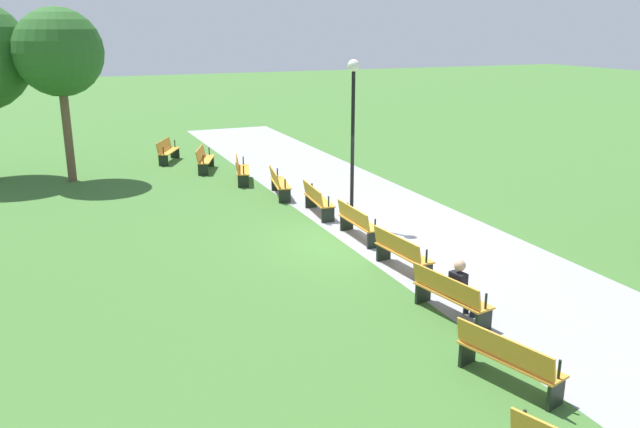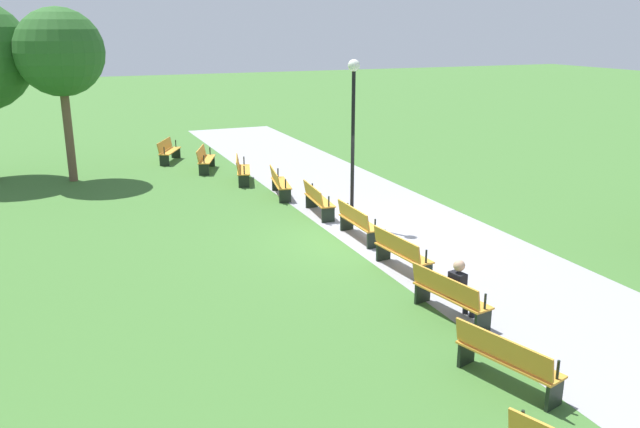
{
  "view_description": "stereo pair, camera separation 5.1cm",
  "coord_description": "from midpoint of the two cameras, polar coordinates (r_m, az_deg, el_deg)",
  "views": [
    {
      "loc": [
        14.25,
        -7.13,
        5.35
      ],
      "look_at": [
        0.0,
        -1.12,
        0.8
      ],
      "focal_mm": 36.12,
      "sensor_mm": 36.0,
      "label": 1
    },
    {
      "loc": [
        14.27,
        -7.08,
        5.35
      ],
      "look_at": [
        0.0,
        -1.12,
        0.8
      ],
      "focal_mm": 36.12,
      "sensor_mm": 36.0,
      "label": 2
    }
  ],
  "objects": [
    {
      "name": "bench_8",
      "position": [
        10.43,
        16.14,
        -12.19
      ],
      "size": [
        1.79,
        0.93,
        0.89
      ],
      "rotation": [
        0.0,
        0.0,
        0.28
      ],
      "color": "orange",
      "rests_on": "ground"
    },
    {
      "name": "bench_1",
      "position": [
        24.91,
        -10.29,
        4.84
      ],
      "size": [
        1.78,
        1.07,
        0.89
      ],
      "rotation": [
        0.0,
        0.0,
        -0.37
      ],
      "color": "orange",
      "rests_on": "ground"
    },
    {
      "name": "tree_2",
      "position": [
        24.1,
        -22.2,
        13.07
      ],
      "size": [
        2.98,
        2.98,
        5.96
      ],
      "color": "brown",
      "rests_on": "ground"
    },
    {
      "name": "bench_0",
      "position": [
        26.89,
        -13.43,
        5.5
      ],
      "size": [
        1.75,
        1.19,
        0.89
      ],
      "rotation": [
        0.0,
        0.0,
        -0.46
      ],
      "color": "orange",
      "rests_on": "ground"
    },
    {
      "name": "path_paving",
      "position": [
        17.57,
        8.3,
        -1.5
      ],
      "size": [
        38.94,
        4.35,
        0.01
      ],
      "primitive_type": "cube",
      "color": "#939399",
      "rests_on": "ground"
    },
    {
      "name": "bench_2",
      "position": [
        22.88,
        -7.08,
        3.96
      ],
      "size": [
        1.79,
        0.93,
        0.89
      ],
      "rotation": [
        0.0,
        0.0,
        -0.28
      ],
      "color": "orange",
      "rests_on": "ground"
    },
    {
      "name": "person_seated",
      "position": [
        12.39,
        12.29,
        -6.36
      ],
      "size": [
        0.39,
        0.56,
        1.2
      ],
      "rotation": [
        0.0,
        0.0,
        0.19
      ],
      "color": "black",
      "rests_on": "ground"
    },
    {
      "name": "bench_6",
      "position": [
        14.53,
        7.1,
        -3.35
      ],
      "size": [
        1.76,
        0.63,
        0.89
      ],
      "rotation": [
        0.0,
        0.0,
        0.09
      ],
      "color": "orange",
      "rests_on": "ground"
    },
    {
      "name": "lamp_post",
      "position": [
        17.33,
        2.86,
        8.85
      ],
      "size": [
        0.32,
        0.32,
        4.5
      ],
      "color": "black",
      "rests_on": "ground"
    },
    {
      "name": "bench_4",
      "position": [
        18.73,
        -0.34,
        1.3
      ],
      "size": [
        1.76,
        0.63,
        0.89
      ],
      "rotation": [
        0.0,
        0.0,
        -0.09
      ],
      "color": "orange",
      "rests_on": "ground"
    },
    {
      "name": "ground_plane",
      "position": [
        16.8,
        3.44,
        -2.2
      ],
      "size": [
        120.0,
        120.0,
        0.0
      ],
      "primitive_type": "plane",
      "color": "#3D6B2D"
    },
    {
      "name": "bench_3",
      "position": [
        20.82,
        -3.77,
        2.81
      ],
      "size": [
        1.78,
        0.78,
        0.89
      ],
      "rotation": [
        0.0,
        0.0,
        -0.19
      ],
      "color": "orange",
      "rests_on": "ground"
    },
    {
      "name": "bench_7",
      "position": [
        12.45,
        11.32,
        -7.01
      ],
      "size": [
        1.78,
        0.78,
        0.89
      ],
      "rotation": [
        0.0,
        0.0,
        0.19
      ],
      "color": "orange",
      "rests_on": "ground"
    },
    {
      "name": "bench_5",
      "position": [
        16.63,
        3.26,
        -0.69
      ],
      "size": [
        1.72,
        0.47,
        0.89
      ],
      "color": "orange",
      "rests_on": "ground"
    }
  ]
}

